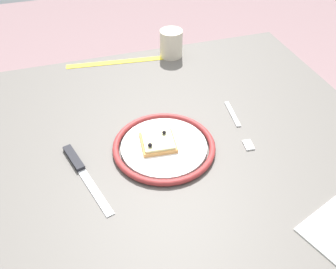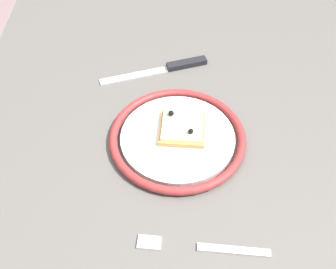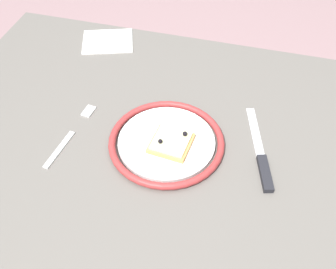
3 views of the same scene
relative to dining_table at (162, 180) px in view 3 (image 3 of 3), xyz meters
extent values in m
cube|color=#5B5651|center=(0.00, 0.00, 0.06)|extent=(1.13, 0.91, 0.03)
cylinder|color=#4C4742|center=(-0.51, 0.40, -0.30)|extent=(0.05, 0.05, 0.68)
cylinder|color=white|center=(0.00, 0.04, 0.08)|extent=(0.21, 0.21, 0.01)
torus|color=maroon|center=(0.00, 0.04, 0.09)|extent=(0.25, 0.25, 0.02)
cube|color=tan|center=(0.01, 0.03, 0.10)|extent=(0.09, 0.09, 0.01)
cube|color=beige|center=(0.01, 0.03, 0.10)|extent=(0.08, 0.08, 0.01)
sphere|color=black|center=(0.04, 0.05, 0.11)|extent=(0.01, 0.01, 0.01)
sphere|color=black|center=(-0.01, 0.02, 0.11)|extent=(0.01, 0.01, 0.01)
cube|color=silver|center=(0.18, 0.13, 0.08)|extent=(0.06, 0.15, 0.00)
cube|color=black|center=(0.22, 0.01, 0.08)|extent=(0.04, 0.09, 0.01)
cube|color=silver|center=(-0.22, -0.03, 0.08)|extent=(0.02, 0.11, 0.00)
cube|color=silver|center=(-0.20, 0.09, 0.08)|extent=(0.03, 0.04, 0.00)
cube|color=white|center=(-0.26, 0.37, 0.08)|extent=(0.17, 0.15, 0.00)
camera|label=1|loc=(0.18, 0.67, 0.70)|focal=39.06mm
camera|label=2|loc=(-0.48, 0.07, 0.64)|focal=42.67mm
camera|label=3|loc=(0.16, -0.52, 0.75)|focal=43.21mm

